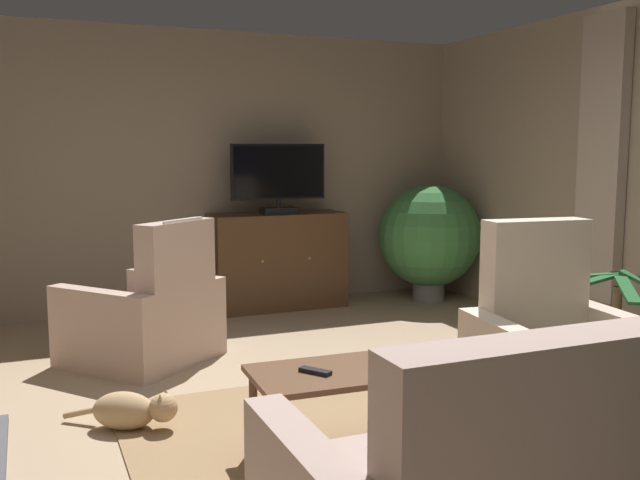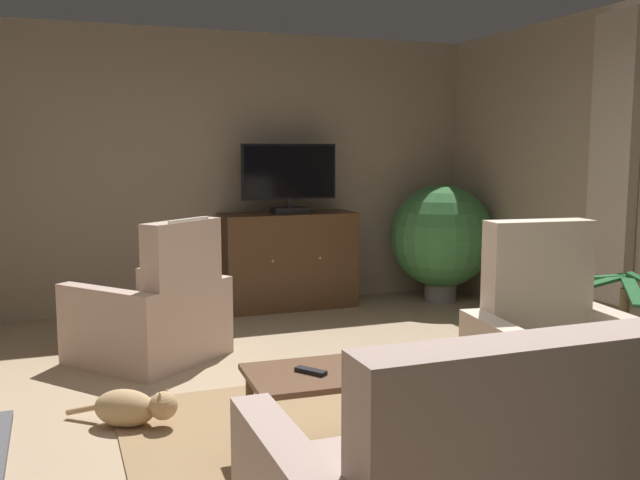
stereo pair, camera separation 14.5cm
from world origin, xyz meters
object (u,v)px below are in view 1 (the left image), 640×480
(armchair_in_far_corner, at_px, (563,372))
(tv_cabinet, at_px, (277,263))
(tv_remote, at_px, (315,371))
(potted_plant_small_fern_corner, at_px, (614,356))
(television, at_px, (279,177))
(cat, at_px, (131,410))
(armchair_near_window, at_px, (147,318))
(potted_plant_on_hearth_side, at_px, (430,237))
(coffee_table, at_px, (336,382))

(armchair_in_far_corner, bearing_deg, tv_cabinet, 96.42)
(tv_remote, distance_m, potted_plant_small_fern_corner, 2.30)
(television, height_order, potted_plant_small_fern_corner, television)
(armchair_in_far_corner, height_order, cat, armchair_in_far_corner)
(tv_cabinet, height_order, armchair_near_window, armchair_near_window)
(television, xyz_separation_m, potted_plant_small_fern_corner, (1.26, -3.08, -1.10))
(armchair_in_far_corner, height_order, armchair_near_window, armchair_in_far_corner)
(television, xyz_separation_m, cat, (-1.80, -2.57, -1.20))
(armchair_near_window, xyz_separation_m, potted_plant_on_hearth_side, (3.07, 1.04, 0.35))
(television, bearing_deg, cat, -124.98)
(tv_cabinet, distance_m, potted_plant_on_hearth_side, 1.62)
(armchair_in_far_corner, xyz_separation_m, potted_plant_on_hearth_side, (1.17, 3.31, 0.32))
(armchair_near_window, distance_m, cat, 1.34)
(television, distance_m, potted_plant_on_hearth_side, 1.72)
(television, distance_m, armchair_in_far_corner, 3.71)
(television, relative_size, potted_plant_on_hearth_side, 0.78)
(tv_cabinet, relative_size, tv_remote, 7.85)
(television, bearing_deg, armchair_near_window, -139.52)
(tv_remote, bearing_deg, armchair_in_far_corner, -132.36)
(potted_plant_on_hearth_side, bearing_deg, armchair_near_window, -161.37)
(coffee_table, relative_size, armchair_near_window, 0.68)
(armchair_near_window, relative_size, potted_plant_small_fern_corner, 1.44)
(cat, bearing_deg, potted_plant_small_fern_corner, -9.55)
(cat, bearing_deg, tv_remote, -45.19)
(tv_remote, relative_size, armchair_near_window, 0.13)
(cat, bearing_deg, tv_cabinet, 55.57)
(armchair_in_far_corner, height_order, potted_plant_small_fern_corner, armchair_in_far_corner)
(tv_remote, xyz_separation_m, cat, (-0.80, 0.80, -0.37))
(armchair_in_far_corner, relative_size, potted_plant_small_fern_corner, 1.31)
(armchair_in_far_corner, distance_m, potted_plant_small_fern_corner, 0.99)
(armchair_near_window, xyz_separation_m, potted_plant_small_fern_corner, (2.76, -1.81, -0.11))
(television, distance_m, cat, 3.36)
(television, height_order, tv_remote, television)
(potted_plant_small_fern_corner, bearing_deg, armchair_in_far_corner, -151.12)
(television, height_order, cat, television)
(potted_plant_on_hearth_side, bearing_deg, tv_remote, -129.44)
(tv_remote, bearing_deg, television, -51.44)
(television, distance_m, potted_plant_small_fern_corner, 3.51)
(armchair_in_far_corner, xyz_separation_m, potted_plant_small_fern_corner, (0.86, 0.47, -0.14))
(potted_plant_on_hearth_side, xyz_separation_m, potted_plant_small_fern_corner, (-0.31, -2.84, -0.46))
(tv_cabinet, distance_m, potted_plant_small_fern_corner, 3.39)
(tv_cabinet, bearing_deg, armchair_in_far_corner, -83.58)
(cat, bearing_deg, potted_plant_on_hearth_side, 34.60)
(armchair_near_window, bearing_deg, potted_plant_on_hearth_side, 18.63)
(potted_plant_small_fern_corner, distance_m, cat, 3.10)
(coffee_table, height_order, cat, coffee_table)
(tv_remote, distance_m, cat, 1.19)
(tv_cabinet, height_order, potted_plant_small_fern_corner, tv_cabinet)
(tv_cabinet, relative_size, television, 1.40)
(tv_remote, xyz_separation_m, potted_plant_small_fern_corner, (2.26, 0.29, -0.26))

